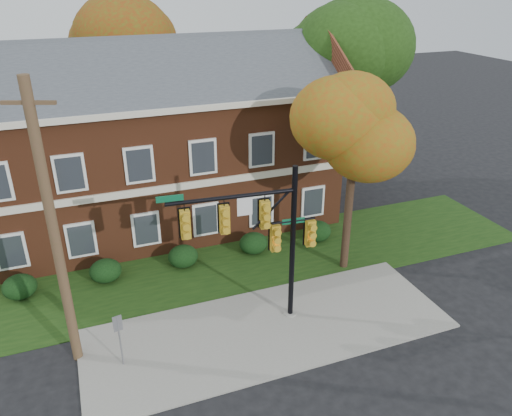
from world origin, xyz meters
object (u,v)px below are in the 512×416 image
object	(u,v)px
hedge_left	(106,271)
tree_far_rear	(147,37)
utility_pole	(54,233)
traffic_signal	(263,232)
sign_post	(119,333)
hedge_far_left	(20,287)
hedge_center	(183,256)
tree_right_rear	(343,56)
tree_near_right	(362,128)
apartment_building	(154,133)
hedge_far_right	(318,231)
hedge_right	(253,243)

from	to	relation	value
hedge_left	tree_far_rear	bearing A→B (deg)	69.71
tree_far_rear	utility_pole	size ratio (longest dim) A/B	1.16
tree_far_rear	traffic_signal	size ratio (longest dim) A/B	1.80
sign_post	hedge_far_left	bearing A→B (deg)	110.77
hedge_far_left	hedge_center	bearing A→B (deg)	0.00
utility_pole	sign_post	xyz separation A→B (m)	(1.46, -1.00, -3.60)
hedge_left	tree_right_rear	world-z (taller)	tree_right_rear
tree_right_rear	utility_pole	bearing A→B (deg)	-146.41
tree_near_right	hedge_far_left	bearing A→B (deg)	168.73
apartment_building	hedge_left	world-z (taller)	apartment_building
hedge_center	traffic_signal	world-z (taller)	traffic_signal
hedge_far_right	tree_near_right	bearing A→B (deg)	-85.48
tree_far_rear	traffic_signal	world-z (taller)	tree_far_rear
hedge_far_left	utility_pole	distance (m)	6.83
traffic_signal	tree_far_rear	bearing A→B (deg)	97.02
hedge_right	tree_right_rear	size ratio (longest dim) A/B	0.13
apartment_building	hedge_right	distance (m)	7.73
hedge_center	apartment_building	bearing A→B (deg)	90.00
hedge_left	hedge_right	bearing A→B (deg)	0.00
tree_near_right	tree_far_rear	world-z (taller)	tree_far_rear
traffic_signal	utility_pole	bearing A→B (deg)	-178.25
hedge_left	hedge_center	bearing A→B (deg)	0.00
tree_right_rear	sign_post	bearing A→B (deg)	-141.44
tree_right_rear	tree_far_rear	distance (m)	12.20
hedge_right	tree_far_rear	distance (m)	15.66
tree_near_right	tree_right_rear	bearing A→B (deg)	65.42
hedge_right	traffic_signal	world-z (taller)	traffic_signal
hedge_far_left	hedge_center	distance (m)	7.00
hedge_left	tree_far_rear	size ratio (longest dim) A/B	0.12
hedge_left	hedge_center	xyz separation A→B (m)	(3.50, 0.00, 0.00)
hedge_left	utility_pole	size ratio (longest dim) A/B	0.14
hedge_far_right	tree_near_right	size ratio (longest dim) A/B	0.16
tree_near_right	utility_pole	distance (m)	12.44
hedge_left	hedge_far_right	distance (m)	10.50
tree_right_rear	sign_post	size ratio (longest dim) A/B	4.97
hedge_right	tree_near_right	distance (m)	7.72
tree_near_right	sign_post	size ratio (longest dim) A/B	4.02
hedge_left	hedge_far_right	bearing A→B (deg)	0.00
hedge_far_right	traffic_signal	bearing A→B (deg)	-134.61
hedge_center	hedge_far_right	world-z (taller)	same
hedge_far_left	hedge_left	xyz separation A→B (m)	(3.50, 0.00, 0.00)
hedge_right	traffic_signal	distance (m)	6.34
traffic_signal	sign_post	world-z (taller)	traffic_signal
hedge_right	sign_post	distance (m)	9.07
apartment_building	tree_near_right	world-z (taller)	apartment_building
hedge_left	sign_post	distance (m)	5.77
hedge_right	tree_far_rear	world-z (taller)	tree_far_rear
apartment_building	tree_far_rear	distance (m)	8.84
traffic_signal	utility_pole	world-z (taller)	utility_pole
hedge_right	utility_pole	distance (m)	10.69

